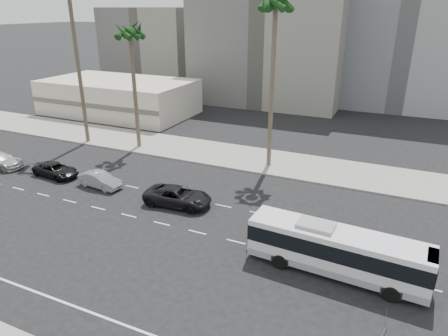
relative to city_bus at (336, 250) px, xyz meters
The scene contains 12 objects.
ground 6.96m from the city_bus, behind, with size 700.00×700.00×0.00m, color black.
sidewalk_north 17.59m from the city_bus, 112.64° to the left, with size 120.00×7.00×0.15m, color gray.
commercial_low 45.41m from the city_bus, 144.03° to the left, with size 22.00×12.16×5.00m.
midrise_beige_west 49.92m from the city_bus, 112.31° to the left, with size 24.00×18.00×18.00m, color slate.
midrise_gray_center 53.91m from the city_bus, 88.63° to the left, with size 20.00×20.00×26.00m, color slate.
midrise_beige_far 67.86m from the city_bus, 131.44° to the left, with size 18.00×16.00×15.00m, color slate.
city_bus is the anchor object (origin of this frame).
car_a 13.77m from the city_bus, 163.72° to the left, with size 5.53×2.55×1.54m, color black.
car_b 21.70m from the city_bus, 169.37° to the left, with size 4.19×1.46×1.38m, color gray.
car_c 27.16m from the city_bus, behind, with size 4.66×2.15×1.30m, color black.
palm_near 22.19m from the city_bus, 121.31° to the left, with size 4.92×4.92×16.56m.
palm_mid 30.57m from the city_bus, 149.40° to the left, with size 4.43×4.43×13.71m.
Camera 1 is at (8.94, -21.81, 14.99)m, focal length 31.99 mm.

